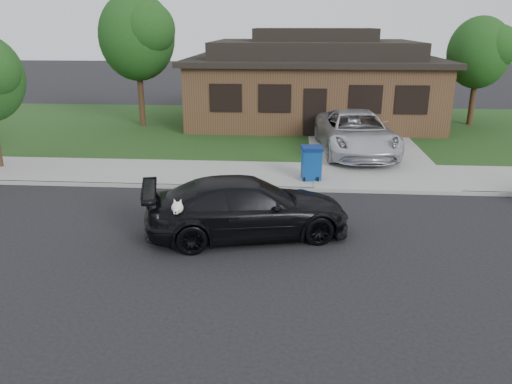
{
  "coord_description": "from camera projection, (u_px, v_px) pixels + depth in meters",
  "views": [
    {
      "loc": [
        3.04,
        -11.41,
        4.99
      ],
      "look_at": [
        2.18,
        0.07,
        1.1
      ],
      "focal_mm": 35.0,
      "sensor_mm": 36.0,
      "label": 1
    }
  ],
  "objects": [
    {
      "name": "house",
      "position": [
        313.0,
        82.0,
        25.79
      ],
      "size": [
        12.6,
        8.6,
        4.65
      ],
      "color": "#422B1C",
      "rests_on": "ground"
    },
    {
      "name": "driveway",
      "position": [
        361.0,
        143.0,
        21.59
      ],
      "size": [
        4.5,
        13.0,
        0.14
      ],
      "primitive_type": "cube",
      "color": "gray",
      "rests_on": "ground"
    },
    {
      "name": "lawn",
      "position": [
        232.0,
        128.0,
        24.85
      ],
      "size": [
        60.0,
        13.0,
        0.13
      ],
      "primitive_type": "cube",
      "color": "#193814",
      "rests_on": "ground"
    },
    {
      "name": "sedan",
      "position": [
        247.0,
        208.0,
        12.19
      ],
      "size": [
        5.34,
        3.21,
        1.45
      ],
      "rotation": [
        0.0,
        0.0,
        1.82
      ],
      "color": "black",
      "rests_on": "ground"
    },
    {
      "name": "sidewalk",
      "position": [
        204.0,
        173.0,
        17.3
      ],
      "size": [
        60.0,
        3.0,
        0.12
      ],
      "primitive_type": "cube",
      "color": "gray",
      "rests_on": "ground"
    },
    {
      "name": "minivan",
      "position": [
        356.0,
        132.0,
        19.58
      ],
      "size": [
        3.11,
        5.96,
        1.6
      ],
      "primitive_type": "imported",
      "rotation": [
        0.0,
        0.0,
        0.08
      ],
      "color": "silver",
      "rests_on": "driveway"
    },
    {
      "name": "recycling_bin",
      "position": [
        311.0,
        163.0,
        16.33
      ],
      "size": [
        0.73,
        0.75,
        1.09
      ],
      "rotation": [
        0.0,
        0.0,
        0.12
      ],
      "color": "navy",
      "rests_on": "sidewalk"
    },
    {
      "name": "tree_1",
      "position": [
        483.0,
        51.0,
        24.15
      ],
      "size": [
        3.15,
        3.0,
        5.25
      ],
      "color": "#332114",
      "rests_on": "ground"
    },
    {
      "name": "tree_0",
      "position": [
        139.0,
        35.0,
        23.63
      ],
      "size": [
        3.78,
        3.6,
        6.34
      ],
      "color": "#332114",
      "rests_on": "ground"
    },
    {
      "name": "curb",
      "position": [
        196.0,
        187.0,
        15.88
      ],
      "size": [
        60.0,
        0.12,
        0.12
      ],
      "primitive_type": "cube",
      "color": "gray",
      "rests_on": "ground"
    },
    {
      "name": "ground",
      "position": [
        170.0,
        232.0,
        12.59
      ],
      "size": [
        120.0,
        120.0,
        0.0
      ],
      "primitive_type": "plane",
      "color": "black",
      "rests_on": "ground"
    }
  ]
}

